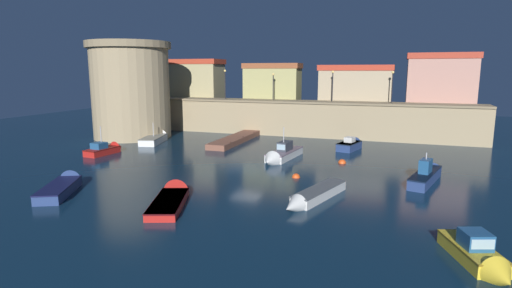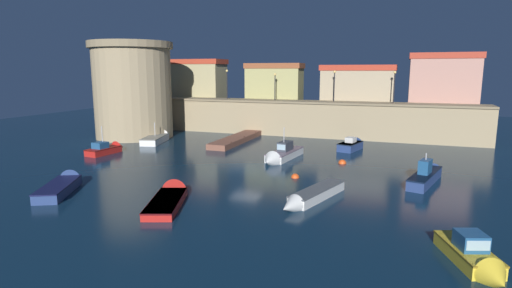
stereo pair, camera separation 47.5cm
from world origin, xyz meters
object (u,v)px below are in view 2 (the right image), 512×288
object	(u,v)px
moored_boat_4	(64,184)
moored_boat_6	(427,174)
moored_boat_0	(108,149)
moored_boat_2	(158,138)
moored_boat_3	(281,155)
mooring_buoy_1	(342,163)
moored_boat_1	(352,145)
quay_lamp_1	(275,82)
fortress_tower	(133,90)
quay_lamp_2	(334,81)
mooring_buoy_0	(295,178)
quay_lamp_0	(227,80)
moored_boat_7	(311,196)
moored_boat_5	(171,196)
moored_boat_8	(475,258)
quay_lamp_3	(394,82)

from	to	relation	value
moored_boat_4	moored_boat_6	bearing A→B (deg)	-91.47
moored_boat_0	moored_boat_2	bearing A→B (deg)	-0.67
moored_boat_3	mooring_buoy_1	distance (m)	5.65
moored_boat_1	moored_boat_2	distance (m)	22.33
moored_boat_4	moored_boat_6	distance (m)	26.46
quay_lamp_1	mooring_buoy_1	distance (m)	19.36
moored_boat_0	moored_boat_2	xyz separation A→B (m)	(0.82, 7.73, -0.02)
fortress_tower	quay_lamp_2	world-z (taller)	fortress_tower
mooring_buoy_0	mooring_buoy_1	xyz separation A→B (m)	(2.74, 6.26, 0.00)
mooring_buoy_1	quay_lamp_0	bearing A→B (deg)	140.62
fortress_tower	moored_boat_3	distance (m)	22.84
moored_boat_7	moored_boat_6	bearing A→B (deg)	154.30
moored_boat_7	moored_boat_5	bearing A→B (deg)	-55.05
fortress_tower	moored_boat_5	xyz separation A→B (m)	(17.85, -20.65, -5.62)
moored_boat_3	moored_boat_8	world-z (taller)	moored_boat_3
fortress_tower	moored_boat_2	world-z (taller)	fortress_tower
moored_boat_2	moored_boat_5	bearing A→B (deg)	-159.20
quay_lamp_3	mooring_buoy_1	bearing A→B (deg)	-104.25
quay_lamp_2	moored_boat_5	world-z (taller)	quay_lamp_2
quay_lamp_3	mooring_buoy_0	bearing A→B (deg)	-107.18
moored_boat_4	moored_boat_8	distance (m)	25.50
moored_boat_6	quay_lamp_0	bearing A→B (deg)	68.21
moored_boat_2	mooring_buoy_1	world-z (taller)	moored_boat_2
moored_boat_8	mooring_buoy_1	distance (m)	19.73
moored_boat_3	moored_boat_1	bearing A→B (deg)	150.81
fortress_tower	mooring_buoy_1	world-z (taller)	fortress_tower
moored_boat_0	moored_boat_4	bearing A→B (deg)	-148.02
quay_lamp_2	moored_boat_1	world-z (taller)	quay_lamp_2
quay_lamp_1	moored_boat_8	bearing A→B (deg)	-59.63
mooring_buoy_0	mooring_buoy_1	world-z (taller)	mooring_buoy_1
moored_boat_2	moored_boat_4	xyz separation A→B (m)	(4.94, -19.26, -0.05)
quay_lamp_0	moored_boat_6	xyz separation A→B (m)	(24.53, -18.40, -6.46)
quay_lamp_1	mooring_buoy_0	size ratio (longest dim) A/B	5.45
quay_lamp_1	quay_lamp_3	xyz separation A→B (m)	(14.60, 0.00, 0.16)
moored_boat_5	moored_boat_7	size ratio (longest dim) A/B	0.97
quay_lamp_2	mooring_buoy_1	bearing A→B (deg)	-77.19
moored_boat_7	quay_lamp_1	bearing A→B (deg)	-140.81
quay_lamp_3	moored_boat_7	xyz separation A→B (m)	(-4.02, -26.15, -6.53)
quay_lamp_0	moored_boat_6	size ratio (longest dim) A/B	0.54
moored_boat_0	moored_boat_3	distance (m)	17.59
moored_boat_1	mooring_buoy_1	distance (m)	7.10
quay_lamp_1	moored_boat_7	bearing A→B (deg)	-67.97
moored_boat_2	moored_boat_6	distance (m)	30.15
fortress_tower	moored_boat_3	bearing A→B (deg)	-17.82
moored_boat_4	moored_boat_7	distance (m)	17.17
moored_boat_1	moored_boat_8	bearing A→B (deg)	-146.92
quay_lamp_1	moored_boat_1	xyz separation A→B (m)	(10.94, -7.42, -6.25)
moored_boat_3	moored_boat_8	xyz separation A→B (m)	(13.72, -17.45, -0.04)
quay_lamp_0	fortress_tower	bearing A→B (deg)	-137.70
mooring_buoy_0	moored_boat_2	bearing A→B (deg)	151.31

